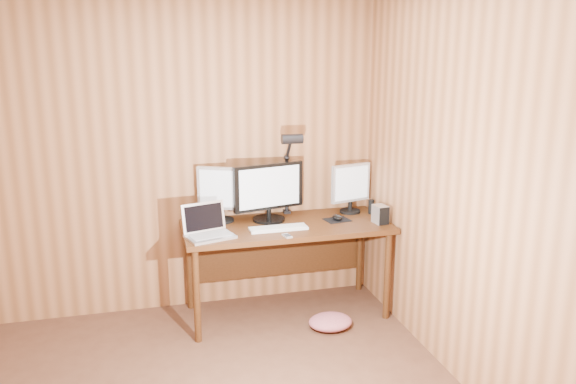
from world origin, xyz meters
name	(u,v)px	position (x,y,z in m)	size (l,w,h in m)	color
room_shell	(176,237)	(0.00, 0.00, 1.25)	(4.00, 4.00, 4.00)	brown
desk	(284,236)	(0.93, 1.70, 0.63)	(1.60, 0.70, 0.75)	#45230E
monitor_center	(269,191)	(0.82, 1.76, 0.99)	(0.58, 0.26, 0.46)	black
monitor_left	(221,193)	(0.46, 1.83, 0.99)	(0.36, 0.20, 0.44)	black
monitor_right	(351,187)	(1.53, 1.82, 0.97)	(0.36, 0.17, 0.41)	black
laptop	(207,228)	(0.30, 1.49, 0.81)	(0.39, 0.34, 0.24)	silver
keyboard	(278,228)	(0.84, 1.51, 0.76)	(0.44, 0.14, 0.02)	white
mousepad	(337,220)	(1.35, 1.63, 0.75)	(0.19, 0.16, 0.00)	black
mouse	(337,217)	(1.35, 1.63, 0.77)	(0.07, 0.12, 0.04)	black
hard_drive	(380,214)	(1.65, 1.47, 0.82)	(0.10, 0.14, 0.14)	silver
phone	(287,236)	(0.86, 1.33, 0.76)	(0.06, 0.10, 0.01)	silver
speaker	(371,207)	(1.69, 1.74, 0.81)	(0.05, 0.05, 0.12)	black
desk_lamp	(290,162)	(1.01, 1.85, 1.20)	(0.17, 0.24, 0.73)	black
fabric_pile	(330,322)	(1.19, 1.28, 0.05)	(0.34, 0.28, 0.11)	#BC5B65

